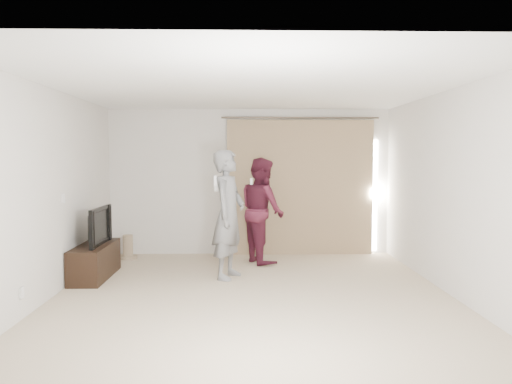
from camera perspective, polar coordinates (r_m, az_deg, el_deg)
floor at (r=6.43m, az=-0.38°, el=-11.72°), size 5.50×5.50×0.00m
wall_back at (r=8.95m, az=-0.73°, el=1.17°), size 5.00×0.04×2.60m
wall_left at (r=6.65m, az=-22.47°, el=-0.12°), size 0.04×5.50×2.60m
ceiling at (r=6.25m, az=-0.39°, el=11.89°), size 5.00×5.50×0.01m
curtain at (r=8.95m, az=5.13°, el=0.53°), size 2.80×0.11×2.46m
tv_console at (r=7.64m, az=-17.93°, el=-7.53°), size 0.43×1.25×0.48m
tv at (r=7.56m, az=-18.02°, el=-3.71°), size 0.14×0.95×0.55m
scratching_post at (r=8.90m, az=-14.42°, el=-6.33°), size 0.31×0.31×0.41m
person_man at (r=7.17m, az=-3.15°, el=-2.56°), size 0.64×0.78×1.85m
person_woman at (r=8.24m, az=0.70°, el=-2.08°), size 0.92×1.03×1.74m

